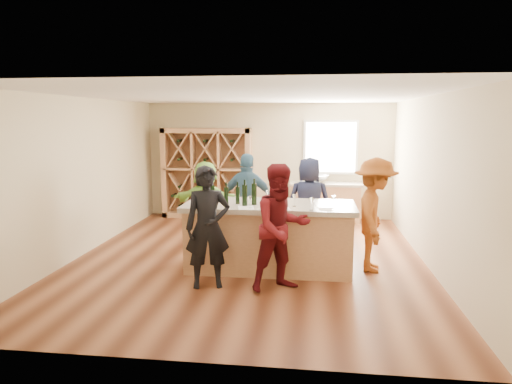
# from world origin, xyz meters

# --- Properties ---
(floor) EXTENTS (6.00, 7.00, 0.10)m
(floor) POSITION_xyz_m (0.00, 0.00, -0.05)
(floor) COLOR brown
(floor) RESTS_ON ground
(ceiling) EXTENTS (6.00, 7.00, 0.10)m
(ceiling) POSITION_xyz_m (0.00, 0.00, 2.85)
(ceiling) COLOR white
(ceiling) RESTS_ON ground
(wall_back) EXTENTS (6.00, 0.10, 2.80)m
(wall_back) POSITION_xyz_m (0.00, 3.55, 1.40)
(wall_back) COLOR beige
(wall_back) RESTS_ON ground
(wall_front) EXTENTS (6.00, 0.10, 2.80)m
(wall_front) POSITION_xyz_m (0.00, -3.55, 1.40)
(wall_front) COLOR beige
(wall_front) RESTS_ON ground
(wall_left) EXTENTS (0.10, 7.00, 2.80)m
(wall_left) POSITION_xyz_m (-3.05, 0.00, 1.40)
(wall_left) COLOR beige
(wall_left) RESTS_ON ground
(wall_right) EXTENTS (0.10, 7.00, 2.80)m
(wall_right) POSITION_xyz_m (3.05, 0.00, 1.40)
(wall_right) COLOR beige
(wall_right) RESTS_ON ground
(window_frame) EXTENTS (1.30, 0.06, 1.30)m
(window_frame) POSITION_xyz_m (1.50, 3.47, 1.75)
(window_frame) COLOR white
(window_frame) RESTS_ON wall_back
(window_pane) EXTENTS (1.18, 0.01, 1.18)m
(window_pane) POSITION_xyz_m (1.50, 3.44, 1.75)
(window_pane) COLOR white
(window_pane) RESTS_ON wall_back
(wine_rack) EXTENTS (2.20, 0.45, 2.20)m
(wine_rack) POSITION_xyz_m (-1.50, 3.27, 1.10)
(wine_rack) COLOR tan
(wine_rack) RESTS_ON floor
(back_counter_base) EXTENTS (1.60, 0.58, 0.86)m
(back_counter_base) POSITION_xyz_m (1.40, 3.20, 0.43)
(back_counter_base) COLOR tan
(back_counter_base) RESTS_ON floor
(back_counter_top) EXTENTS (1.70, 0.62, 0.06)m
(back_counter_top) POSITION_xyz_m (1.40, 3.20, 0.89)
(back_counter_top) COLOR #AA9E8B
(back_counter_top) RESTS_ON back_counter_base
(sink) EXTENTS (0.54, 0.54, 0.19)m
(sink) POSITION_xyz_m (1.20, 3.20, 1.01)
(sink) COLOR silver
(sink) RESTS_ON back_counter_top
(faucet) EXTENTS (0.02, 0.02, 0.30)m
(faucet) POSITION_xyz_m (1.20, 3.38, 1.07)
(faucet) COLOR silver
(faucet) RESTS_ON back_counter_top
(tasting_counter_base) EXTENTS (2.60, 1.00, 1.00)m
(tasting_counter_base) POSITION_xyz_m (0.41, -0.50, 0.50)
(tasting_counter_base) COLOR tan
(tasting_counter_base) RESTS_ON floor
(tasting_counter_top) EXTENTS (2.72, 1.12, 0.08)m
(tasting_counter_top) POSITION_xyz_m (0.41, -0.50, 1.04)
(tasting_counter_top) COLOR #AA9E8B
(tasting_counter_top) RESTS_ON tasting_counter_base
(wine_bottle_a) EXTENTS (0.08, 0.08, 0.31)m
(wine_bottle_a) POSITION_xyz_m (-0.49, -0.70, 1.24)
(wine_bottle_a) COLOR black
(wine_bottle_a) RESTS_ON tasting_counter_top
(wine_bottle_b) EXTENTS (0.09, 0.09, 0.28)m
(wine_bottle_b) POSITION_xyz_m (-0.26, -0.70, 1.22)
(wine_bottle_b) COLOR black
(wine_bottle_b) RESTS_ON tasting_counter_top
(wine_bottle_c) EXTENTS (0.09, 0.09, 0.27)m
(wine_bottle_c) POSITION_xyz_m (-0.10, -0.59, 1.22)
(wine_bottle_c) COLOR black
(wine_bottle_c) RESTS_ON tasting_counter_top
(wine_bottle_d) EXTENTS (0.10, 0.10, 0.33)m
(wine_bottle_d) POSITION_xyz_m (0.04, -0.75, 1.25)
(wine_bottle_d) COLOR black
(wine_bottle_d) RESTS_ON tasting_counter_top
(wine_bottle_e) EXTENTS (0.10, 0.10, 0.33)m
(wine_bottle_e) POSITION_xyz_m (0.17, -0.62, 1.25)
(wine_bottle_e) COLOR black
(wine_bottle_e) RESTS_ON tasting_counter_top
(wine_glass_a) EXTENTS (0.09, 0.09, 0.19)m
(wine_glass_a) POSITION_xyz_m (0.15, -0.93, 1.17)
(wine_glass_a) COLOR white
(wine_glass_a) RESTS_ON tasting_counter_top
(wine_glass_b) EXTENTS (0.09, 0.09, 0.18)m
(wine_glass_b) POSITION_xyz_m (0.57, -0.91, 1.17)
(wine_glass_b) COLOR white
(wine_glass_b) RESTS_ON tasting_counter_top
(wine_glass_c) EXTENTS (0.08, 0.08, 0.20)m
(wine_glass_c) POSITION_xyz_m (1.07, -0.98, 1.18)
(wine_glass_c) COLOR white
(wine_glass_c) RESTS_ON tasting_counter_top
(wine_glass_d) EXTENTS (0.08, 0.08, 0.19)m
(wine_glass_d) POSITION_xyz_m (0.81, -0.69, 1.17)
(wine_glass_d) COLOR white
(wine_glass_d) RESTS_ON tasting_counter_top
(wine_glass_e) EXTENTS (0.08, 0.08, 0.19)m
(wine_glass_e) POSITION_xyz_m (1.41, -0.75, 1.17)
(wine_glass_e) COLOR white
(wine_glass_e) RESTS_ON tasting_counter_top
(tasting_menu_a) EXTENTS (0.30, 0.36, 0.00)m
(tasting_menu_a) POSITION_xyz_m (0.08, -0.90, 1.08)
(tasting_menu_a) COLOR white
(tasting_menu_a) RESTS_ON tasting_counter_top
(tasting_menu_b) EXTENTS (0.31, 0.37, 0.00)m
(tasting_menu_b) POSITION_xyz_m (0.64, -0.91, 1.08)
(tasting_menu_b) COLOR white
(tasting_menu_b) RESTS_ON tasting_counter_top
(tasting_menu_c) EXTENTS (0.22, 0.29, 0.00)m
(tasting_menu_c) POSITION_xyz_m (1.28, -0.88, 1.08)
(tasting_menu_c) COLOR white
(tasting_menu_c) RESTS_ON tasting_counter_top
(person_near_left) EXTENTS (0.75, 0.63, 1.77)m
(person_near_left) POSITION_xyz_m (-0.40, -1.41, 0.88)
(person_near_left) COLOR black
(person_near_left) RESTS_ON floor
(person_near_right) EXTENTS (1.00, 0.86, 1.81)m
(person_near_right) POSITION_xyz_m (0.66, -1.40, 0.90)
(person_near_right) COLOR #590F14
(person_near_right) RESTS_ON floor
(person_server) EXTENTS (0.71, 1.24, 1.82)m
(person_server) POSITION_xyz_m (2.07, -0.37, 0.91)
(person_server) COLOR #994C19
(person_server) RESTS_ON floor
(person_far_mid) EXTENTS (1.11, 0.66, 1.79)m
(person_far_mid) POSITION_xyz_m (-0.12, 0.74, 0.89)
(person_far_mid) COLOR #335972
(person_far_mid) RESTS_ON floor
(person_far_right) EXTENTS (0.85, 0.56, 1.72)m
(person_far_right) POSITION_xyz_m (1.03, 0.87, 0.86)
(person_far_right) COLOR #191E38
(person_far_right) RESTS_ON floor
(person_far_left) EXTENTS (1.59, 0.81, 1.63)m
(person_far_left) POSITION_xyz_m (-0.95, 0.82, 0.81)
(person_far_left) COLOR #8CC64C
(person_far_left) RESTS_ON floor
(wine_glass_f) EXTENTS (0.07, 0.07, 0.18)m
(wine_glass_f) POSITION_xyz_m (0.36, -0.30, 1.17)
(wine_glass_f) COLOR white
(wine_glass_f) RESTS_ON tasting_counter_top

